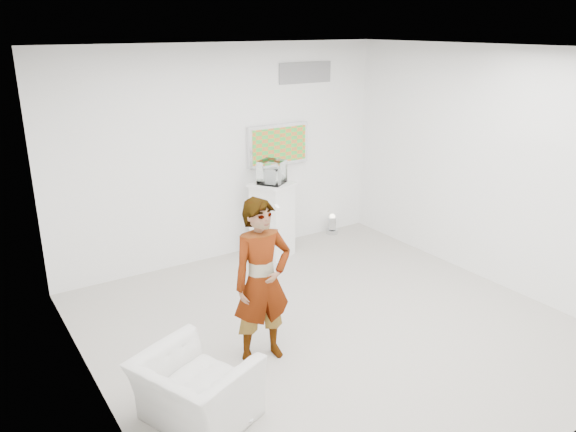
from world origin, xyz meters
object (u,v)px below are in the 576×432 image
object	(u,v)px
person	(262,281)
pedestal	(272,220)
tv	(278,145)
floor_uplight	(332,224)
armchair	(196,390)

from	to	relation	value
person	pedestal	world-z (taller)	person
pedestal	tv	bearing A→B (deg)	47.34
person	floor_uplight	size ratio (longest dim) A/B	5.41
person	armchair	distance (m)	1.23
floor_uplight	tv	bearing A→B (deg)	173.83
armchair	pedestal	world-z (taller)	pedestal
tv	person	xyz separation A→B (m)	(-1.79, -2.57, -0.71)
person	armchair	xyz separation A→B (m)	(-0.97, -0.53, -0.54)
person	pedestal	xyz separation A→B (m)	(1.47, 2.23, -0.30)
person	floor_uplight	bearing A→B (deg)	45.57
tv	floor_uplight	xyz separation A→B (m)	(0.96, -0.10, -1.39)
tv	floor_uplight	bearing A→B (deg)	-6.17
armchair	floor_uplight	bearing A→B (deg)	-72.99
tv	floor_uplight	distance (m)	1.69
pedestal	floor_uplight	distance (m)	1.35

